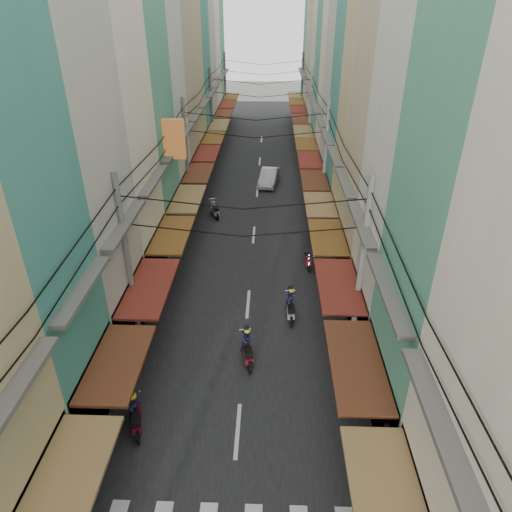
% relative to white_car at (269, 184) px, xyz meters
% --- Properties ---
extents(ground, '(160.00, 160.00, 0.00)m').
position_rel_white_car_xyz_m(ground, '(-0.94, -23.72, 0.00)').
color(ground, slate).
rests_on(ground, ground).
extents(road, '(10.00, 80.00, 0.02)m').
position_rel_white_car_xyz_m(road, '(-0.94, -3.72, 0.01)').
color(road, black).
rests_on(road, ground).
extents(sidewalk_left, '(3.00, 80.00, 0.06)m').
position_rel_white_car_xyz_m(sidewalk_left, '(-7.44, -3.72, 0.03)').
color(sidewalk_left, slate).
rests_on(sidewalk_left, ground).
extents(sidewalk_right, '(3.00, 80.00, 0.06)m').
position_rel_white_car_xyz_m(sidewalk_right, '(5.56, -3.72, 0.03)').
color(sidewalk_right, slate).
rests_on(sidewalk_right, ground).
extents(building_row_left, '(7.80, 67.67, 23.70)m').
position_rel_white_car_xyz_m(building_row_left, '(-8.85, -7.16, 9.78)').
color(building_row_left, beige).
rests_on(building_row_left, ground).
extents(building_row_right, '(7.80, 68.98, 22.59)m').
position_rel_white_car_xyz_m(building_row_right, '(6.98, -7.28, 9.41)').
color(building_row_right, teal).
rests_on(building_row_right, ground).
extents(utility_poles, '(10.20, 66.13, 8.20)m').
position_rel_white_car_xyz_m(utility_poles, '(-0.94, -8.71, 6.59)').
color(utility_poles, gray).
rests_on(utility_poles, ground).
extents(white_car, '(4.75, 2.37, 1.61)m').
position_rel_white_car_xyz_m(white_car, '(0.00, 0.00, 0.00)').
color(white_car, silver).
rests_on(white_car, ground).
extents(bicycle, '(1.50, 0.66, 1.00)m').
position_rel_white_car_xyz_m(bicycle, '(6.56, -23.21, 0.00)').
color(bicycle, black).
rests_on(bicycle, ground).
extents(moving_scooters, '(7.46, 20.71, 1.89)m').
position_rel_white_car_xyz_m(moving_scooters, '(-1.33, -19.54, 0.55)').
color(moving_scooters, black).
rests_on(moving_scooters, ground).
extents(parked_scooters, '(12.82, 13.86, 1.01)m').
position_rel_white_car_xyz_m(parked_scooters, '(3.70, -28.72, 0.46)').
color(parked_scooters, black).
rests_on(parked_scooters, ground).
extents(pedestrians, '(14.28, 20.80, 2.19)m').
position_rel_white_car_xyz_m(pedestrians, '(-4.56, -24.91, 1.04)').
color(pedestrians, black).
rests_on(pedestrians, ground).
extents(market_umbrella, '(2.31, 2.31, 2.43)m').
position_rel_white_car_xyz_m(market_umbrella, '(4.76, -27.66, 2.15)').
color(market_umbrella, '#B2B2B7').
rests_on(market_umbrella, ground).
extents(traffic_sign, '(0.10, 0.62, 2.83)m').
position_rel_white_car_xyz_m(traffic_sign, '(4.07, -23.11, 2.05)').
color(traffic_sign, gray).
rests_on(traffic_sign, ground).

